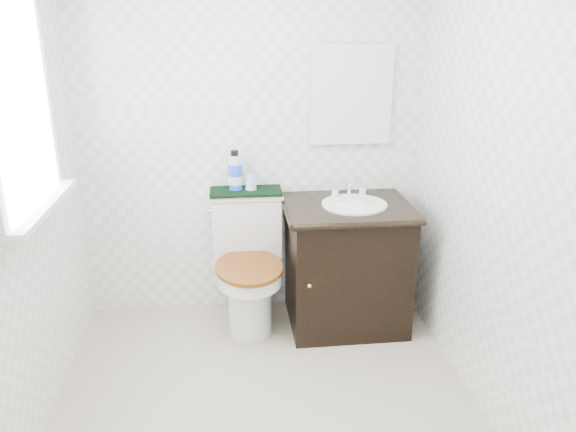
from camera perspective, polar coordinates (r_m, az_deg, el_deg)
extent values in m
plane|color=#BAB496|center=(3.03, -2.16, -19.66)|extent=(2.40, 2.40, 0.00)
plane|color=white|center=(3.62, -3.70, 8.15)|extent=(2.40, 0.00, 2.40)
plane|color=white|center=(1.36, 0.67, -12.50)|extent=(2.40, 0.00, 2.40)
plane|color=white|center=(2.63, -27.17, 1.55)|extent=(0.00, 2.40, 2.40)
plane|color=white|center=(2.74, 21.12, 3.08)|extent=(0.00, 2.40, 2.40)
cube|color=white|center=(2.78, -25.95, 10.06)|extent=(0.02, 0.70, 0.90)
cube|color=silver|center=(3.63, 6.44, 12.11)|extent=(0.50, 0.02, 0.60)
cylinder|color=silver|center=(3.59, -3.90, -8.76)|extent=(0.28, 0.28, 0.42)
cube|color=silver|center=(3.82, -4.04, -6.97)|extent=(0.28, 0.28, 0.42)
cube|color=silver|center=(3.67, -4.21, -1.06)|extent=(0.44, 0.18, 0.40)
cube|color=silver|center=(3.60, -4.29, 2.15)|extent=(0.47, 0.20, 0.03)
cylinder|color=silver|center=(3.46, -3.95, -5.99)|extent=(0.40, 0.40, 0.08)
cylinder|color=brown|center=(3.44, -3.97, -5.20)|extent=(0.44, 0.44, 0.03)
cube|color=black|center=(3.66, 5.92, -5.16)|extent=(0.74, 0.62, 0.78)
cube|color=black|center=(3.51, 6.15, 0.93)|extent=(0.78, 0.67, 0.04)
cylinder|color=silver|center=(3.48, 6.75, 1.17)|extent=(0.40, 0.40, 0.01)
ellipsoid|color=silver|center=(3.50, 6.72, 0.32)|extent=(0.35, 0.35, 0.17)
cylinder|color=silver|center=(3.62, 6.23, 2.68)|extent=(0.02, 0.02, 0.10)
cube|color=silver|center=(3.93, 3.35, -7.58)|extent=(0.20, 0.17, 0.25)
cube|color=silver|center=(3.86, 3.39, -5.75)|extent=(0.23, 0.20, 0.03)
cube|color=black|center=(3.59, -4.30, 2.52)|extent=(0.46, 0.22, 0.02)
cylinder|color=blue|center=(3.59, -5.37, 4.02)|extent=(0.09, 0.09, 0.16)
cylinder|color=silver|center=(3.56, -5.42, 5.72)|extent=(0.09, 0.09, 0.05)
cylinder|color=black|center=(3.55, -5.45, 6.40)|extent=(0.05, 0.05, 0.03)
cone|color=#8BBDE4|center=(3.59, -3.79, 3.42)|extent=(0.07, 0.07, 0.09)
ellipsoid|color=#1A717C|center=(3.61, 4.93, 1.99)|extent=(0.06, 0.04, 0.02)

